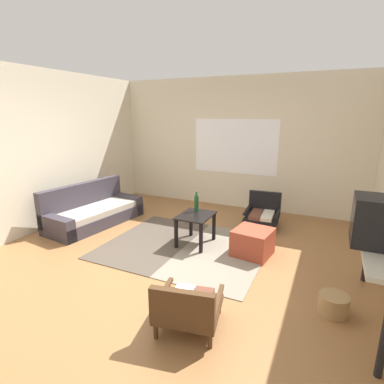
{
  "coord_description": "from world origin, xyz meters",
  "views": [
    {
      "loc": [
        1.87,
        -3.12,
        1.96
      ],
      "look_at": [
        -0.09,
        1.08,
        0.76
      ],
      "focal_mm": 28.27,
      "sensor_mm": 36.0,
      "label": 1
    }
  ],
  "objects_px": {
    "armchair_by_window": "(263,211)",
    "glass_bottle": "(196,203)",
    "coffee_table": "(196,221)",
    "couch": "(93,212)",
    "wicker_basket": "(333,304)",
    "armchair_striped_foreground": "(187,307)",
    "ottoman_orange": "(253,242)",
    "clay_vase": "(380,216)",
    "console_shelf": "(380,249)"
  },
  "relations": [
    {
      "from": "ottoman_orange",
      "to": "console_shelf",
      "type": "xyz_separation_m",
      "value": [
        1.4,
        -0.88,
        0.55
      ]
    },
    {
      "from": "couch",
      "to": "wicker_basket",
      "type": "height_order",
      "value": "couch"
    },
    {
      "from": "couch",
      "to": "armchair_by_window",
      "type": "xyz_separation_m",
      "value": [
        2.84,
        1.2,
        0.04
      ]
    },
    {
      "from": "clay_vase",
      "to": "wicker_basket",
      "type": "relative_size",
      "value": 1.22
    },
    {
      "from": "glass_bottle",
      "to": "wicker_basket",
      "type": "height_order",
      "value": "glass_bottle"
    },
    {
      "from": "couch",
      "to": "console_shelf",
      "type": "height_order",
      "value": "console_shelf"
    },
    {
      "from": "coffee_table",
      "to": "ottoman_orange",
      "type": "height_order",
      "value": "coffee_table"
    },
    {
      "from": "ottoman_orange",
      "to": "clay_vase",
      "type": "bearing_deg",
      "value": -21.56
    },
    {
      "from": "coffee_table",
      "to": "clay_vase",
      "type": "relative_size",
      "value": 1.69
    },
    {
      "from": "couch",
      "to": "glass_bottle",
      "type": "bearing_deg",
      "value": 3.92
    },
    {
      "from": "coffee_table",
      "to": "console_shelf",
      "type": "bearing_deg",
      "value": -20.81
    },
    {
      "from": "coffee_table",
      "to": "armchair_striped_foreground",
      "type": "height_order",
      "value": "armchair_striped_foreground"
    },
    {
      "from": "console_shelf",
      "to": "wicker_basket",
      "type": "relative_size",
      "value": 5.65
    },
    {
      "from": "console_shelf",
      "to": "armchair_striped_foreground",
      "type": "bearing_deg",
      "value": -149.59
    },
    {
      "from": "armchair_striped_foreground",
      "to": "wicker_basket",
      "type": "height_order",
      "value": "armchair_striped_foreground"
    },
    {
      "from": "couch",
      "to": "ottoman_orange",
      "type": "relative_size",
      "value": 3.68
    },
    {
      "from": "wicker_basket",
      "to": "armchair_striped_foreground",
      "type": "bearing_deg",
      "value": -145.91
    },
    {
      "from": "clay_vase",
      "to": "ottoman_orange",
      "type": "bearing_deg",
      "value": 158.44
    },
    {
      "from": "couch",
      "to": "armchair_by_window",
      "type": "height_order",
      "value": "couch"
    },
    {
      "from": "coffee_table",
      "to": "wicker_basket",
      "type": "relative_size",
      "value": 2.06
    },
    {
      "from": "couch",
      "to": "ottoman_orange",
      "type": "distance_m",
      "value": 2.97
    },
    {
      "from": "console_shelf",
      "to": "glass_bottle",
      "type": "xyz_separation_m",
      "value": [
        -2.35,
        1.04,
        -0.13
      ]
    },
    {
      "from": "couch",
      "to": "clay_vase",
      "type": "relative_size",
      "value": 5.22
    },
    {
      "from": "glass_bottle",
      "to": "couch",
      "type": "bearing_deg",
      "value": -176.08
    },
    {
      "from": "console_shelf",
      "to": "glass_bottle",
      "type": "distance_m",
      "value": 2.57
    },
    {
      "from": "armchair_by_window",
      "to": "armchair_striped_foreground",
      "type": "distance_m",
      "value": 3.02
    },
    {
      "from": "coffee_table",
      "to": "console_shelf",
      "type": "distance_m",
      "value": 2.47
    },
    {
      "from": "armchair_by_window",
      "to": "clay_vase",
      "type": "height_order",
      "value": "clay_vase"
    },
    {
      "from": "ottoman_orange",
      "to": "wicker_basket",
      "type": "bearing_deg",
      "value": -41.99
    },
    {
      "from": "glass_bottle",
      "to": "wicker_basket",
      "type": "xyz_separation_m",
      "value": [
        2.02,
        -1.12,
        -0.51
      ]
    },
    {
      "from": "coffee_table",
      "to": "armchair_by_window",
      "type": "xyz_separation_m",
      "value": [
        0.76,
        1.24,
        -0.1
      ]
    },
    {
      "from": "armchair_by_window",
      "to": "glass_bottle",
      "type": "xyz_separation_m",
      "value": [
        -0.83,
        -1.06,
        0.34
      ]
    },
    {
      "from": "clay_vase",
      "to": "wicker_basket",
      "type": "bearing_deg",
      "value": -128.77
    },
    {
      "from": "clay_vase",
      "to": "coffee_table",
      "type": "bearing_deg",
      "value": 166.67
    },
    {
      "from": "armchair_by_window",
      "to": "armchair_striped_foreground",
      "type": "bearing_deg",
      "value": -90.72
    },
    {
      "from": "clay_vase",
      "to": "armchair_by_window",
      "type": "bearing_deg",
      "value": 130.57
    },
    {
      "from": "ottoman_orange",
      "to": "console_shelf",
      "type": "relative_size",
      "value": 0.31
    },
    {
      "from": "couch",
      "to": "coffee_table",
      "type": "distance_m",
      "value": 2.09
    },
    {
      "from": "ottoman_orange",
      "to": "glass_bottle",
      "type": "distance_m",
      "value": 1.05
    },
    {
      "from": "coffee_table",
      "to": "armchair_striped_foreground",
      "type": "bearing_deg",
      "value": -67.9
    },
    {
      "from": "coffee_table",
      "to": "glass_bottle",
      "type": "xyz_separation_m",
      "value": [
        -0.07,
        0.17,
        0.24
      ]
    },
    {
      "from": "couch",
      "to": "wicker_basket",
      "type": "xyz_separation_m",
      "value": [
        4.04,
        -0.98,
        -0.12
      ]
    },
    {
      "from": "console_shelf",
      "to": "clay_vase",
      "type": "xyz_separation_m",
      "value": [
        0.0,
        0.33,
        0.23
      ]
    },
    {
      "from": "clay_vase",
      "to": "wicker_basket",
      "type": "xyz_separation_m",
      "value": [
        -0.33,
        -0.41,
        -0.86
      ]
    },
    {
      "from": "armchair_by_window",
      "to": "console_shelf",
      "type": "bearing_deg",
      "value": -54.13
    },
    {
      "from": "armchair_by_window",
      "to": "armchair_striped_foreground",
      "type": "relative_size",
      "value": 0.95
    },
    {
      "from": "wicker_basket",
      "to": "coffee_table",
      "type": "bearing_deg",
      "value": 154.08
    },
    {
      "from": "armchair_by_window",
      "to": "glass_bottle",
      "type": "relative_size",
      "value": 2.08
    },
    {
      "from": "ottoman_orange",
      "to": "wicker_basket",
      "type": "height_order",
      "value": "ottoman_orange"
    },
    {
      "from": "coffee_table",
      "to": "clay_vase",
      "type": "height_order",
      "value": "clay_vase"
    }
  ]
}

